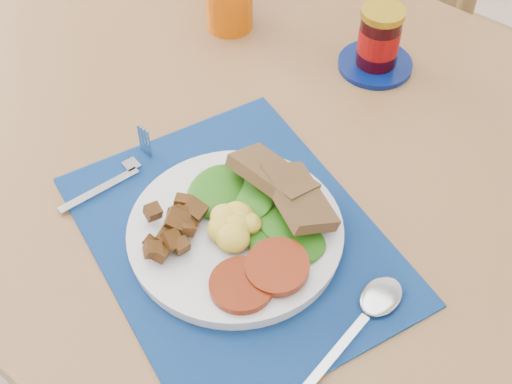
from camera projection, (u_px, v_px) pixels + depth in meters
table at (219, 153)px, 1.09m from camera, size 1.40×0.90×0.75m
chair_far at (400, 9)px, 1.52m from camera, size 0.42×0.40×1.11m
placemat at (236, 239)px, 0.88m from camera, size 0.50×0.45×0.00m
breakfast_plate at (230, 228)px, 0.86m from camera, size 0.26×0.26×0.06m
fork at (120, 174)px, 0.94m from camera, size 0.04×0.17×0.00m
spoon at (367, 314)px, 0.80m from camera, size 0.04×0.19×0.01m
jam_on_saucer at (379, 42)px, 1.07m from camera, size 0.11×0.11×0.10m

